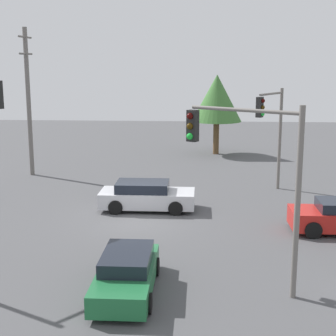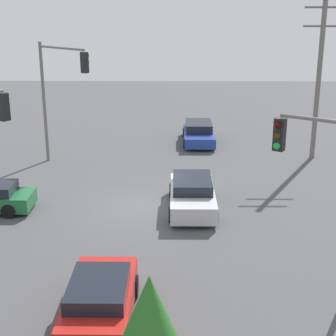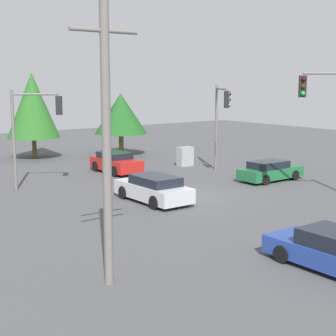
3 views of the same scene
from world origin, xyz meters
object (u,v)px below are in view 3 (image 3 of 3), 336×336
(sedan_green, at_px, (270,171))
(traffic_signal_cross, at_px, (221,113))
(sedan_red, at_px, (116,163))
(electrical_cabinet, at_px, (185,156))
(sedan_silver, at_px, (154,189))
(traffic_signal_main, at_px, (33,123))

(sedan_green, relative_size, traffic_signal_cross, 0.74)
(sedan_red, xyz_separation_m, traffic_signal_cross, (5.54, -4.44, 3.40))
(sedan_green, xyz_separation_m, electrical_cabinet, (-0.76, 7.62, 0.09))
(sedan_silver, height_order, traffic_signal_main, traffic_signal_main)
(traffic_signal_main, relative_size, traffic_signal_cross, 0.96)
(traffic_signal_cross, relative_size, electrical_cabinet, 4.20)
(traffic_signal_cross, bearing_deg, sedan_red, -96.00)
(traffic_signal_main, height_order, traffic_signal_cross, traffic_signal_cross)
(sedan_green, relative_size, traffic_signal_main, 0.76)
(traffic_signal_cross, bearing_deg, sedan_silver, -30.97)
(sedan_green, bearing_deg, sedan_red, -142.78)
(traffic_signal_cross, xyz_separation_m, electrical_cabinet, (-0.00, 3.77, -3.38))
(sedan_red, height_order, sedan_silver, sedan_silver)
(traffic_signal_main, xyz_separation_m, traffic_signal_cross, (12.21, -2.31, 0.22))
(sedan_red, relative_size, sedan_green, 0.95)
(sedan_red, relative_size, electrical_cabinet, 2.92)
(sedan_silver, bearing_deg, traffic_signal_cross, 26.31)
(sedan_red, relative_size, traffic_signal_main, 0.72)
(sedan_red, height_order, sedan_green, sedan_red)
(sedan_green, bearing_deg, electrical_cabinet, -174.29)
(sedan_red, xyz_separation_m, traffic_signal_main, (-6.68, -2.13, 3.18))
(traffic_signal_cross, height_order, electrical_cabinet, traffic_signal_cross)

